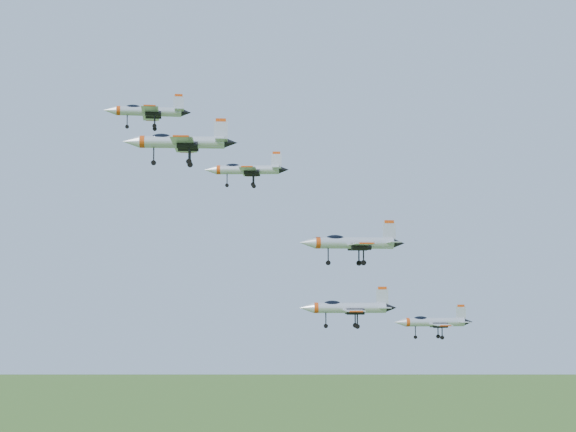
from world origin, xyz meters
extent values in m
cylinder|color=silver|center=(-11.77, 11.89, 141.16)|extent=(8.75, 2.01, 1.25)
cone|color=silver|center=(-16.95, 12.35, 141.16)|extent=(1.84, 1.40, 1.25)
cone|color=black|center=(-6.78, 11.44, 141.16)|extent=(1.44, 1.18, 1.06)
ellipsoid|color=black|center=(-13.88, 12.07, 141.63)|extent=(2.19, 1.09, 0.80)
cube|color=silver|center=(-11.81, 9.18, 140.92)|extent=(2.58, 4.42, 0.13)
cube|color=silver|center=(-11.34, 14.56, 140.92)|extent=(2.58, 4.42, 0.13)
cube|color=silver|center=(-7.83, 11.54, 142.46)|extent=(1.45, 0.24, 2.02)
cube|color=#C53F0D|center=(-7.83, 11.54, 143.52)|extent=(1.07, 0.23, 0.34)
cylinder|color=silver|center=(-0.08, 1.39, 132.16)|extent=(7.87, 3.08, 1.13)
cone|color=silver|center=(-4.63, 2.58, 132.16)|extent=(1.80, 1.49, 1.13)
cone|color=black|center=(4.30, 0.24, 132.16)|extent=(1.42, 1.24, 0.96)
ellipsoid|color=black|center=(-1.93, 1.87, 132.59)|extent=(2.06, 1.27, 0.72)
cube|color=silver|center=(-0.52, -1.01, 131.95)|extent=(2.91, 4.21, 0.12)
cube|color=silver|center=(0.71, 3.70, 131.95)|extent=(2.91, 4.21, 0.12)
cube|color=silver|center=(3.38, 0.49, 133.34)|extent=(1.29, 0.43, 1.83)
cube|color=#C53F0D|center=(3.38, 0.49, 134.30)|extent=(0.96, 0.36, 0.30)
cylinder|color=silver|center=(-10.01, -15.07, 132.49)|extent=(8.72, 2.68, 1.25)
cone|color=silver|center=(-15.12, -14.19, 132.49)|extent=(1.91, 1.52, 1.25)
cone|color=black|center=(-5.09, -15.91, 132.49)|extent=(1.50, 1.27, 1.06)
ellipsoid|color=black|center=(-12.09, -14.71, 132.96)|extent=(2.23, 1.24, 0.79)
cube|color=silver|center=(-10.27, -17.75, 132.25)|extent=(2.89, 4.53, 0.13)
cube|color=silver|center=(-9.37, -12.45, 132.25)|extent=(2.89, 4.53, 0.13)
cube|color=silver|center=(-6.13, -15.73, 133.78)|extent=(1.44, 0.36, 2.02)
cube|color=#C53F0D|center=(-6.13, -15.73, 134.84)|extent=(1.06, 0.31, 0.34)
cylinder|color=silver|center=(14.12, 2.28, 123.17)|extent=(10.41, 2.39, 1.49)
cone|color=silver|center=(7.96, 2.82, 123.17)|extent=(2.19, 1.67, 1.49)
cone|color=black|center=(20.06, 1.76, 123.17)|extent=(1.71, 1.40, 1.27)
ellipsoid|color=black|center=(11.61, 2.50, 123.73)|extent=(2.61, 1.29, 0.95)
cube|color=silver|center=(14.07, -0.94, 122.88)|extent=(3.07, 5.26, 0.16)
cube|color=silver|center=(14.63, 5.46, 122.88)|extent=(3.07, 5.26, 0.16)
cube|color=silver|center=(18.81, 1.87, 124.72)|extent=(1.73, 0.29, 2.41)
cube|color=#C53F0D|center=(18.81, 1.87, 125.98)|extent=(1.27, 0.27, 0.40)
cylinder|color=silver|center=(8.69, -12.57, 115.37)|extent=(7.96, 2.65, 1.14)
cone|color=silver|center=(4.05, -11.64, 115.37)|extent=(1.77, 1.42, 1.14)
cone|color=black|center=(13.16, -13.45, 115.37)|extent=(1.39, 1.19, 0.97)
ellipsoid|color=black|center=(6.80, -12.19, 115.80)|extent=(2.05, 1.18, 0.72)
cube|color=silver|center=(8.39, -15.01, 115.15)|extent=(2.73, 4.17, 0.12)
cube|color=silver|center=(9.34, -10.19, 115.15)|extent=(2.73, 4.17, 0.12)
cube|color=silver|center=(12.22, -13.27, 116.56)|extent=(1.31, 0.36, 1.84)
cube|color=#C53F0D|center=(12.22, -13.27, 117.52)|extent=(0.97, 0.31, 0.31)
cylinder|color=silver|center=(25.29, 2.49, 112.84)|extent=(7.93, 2.24, 1.13)
cone|color=silver|center=(20.63, 3.16, 112.84)|extent=(1.72, 1.35, 1.13)
cone|color=black|center=(29.78, 1.85, 112.84)|extent=(1.35, 1.13, 0.96)
ellipsoid|color=black|center=(23.39, 2.77, 113.27)|extent=(2.02, 1.08, 0.72)
cube|color=silver|center=(25.12, 0.05, 112.62)|extent=(2.53, 4.08, 0.12)
cube|color=silver|center=(25.81, 4.89, 112.62)|extent=(2.53, 4.08, 0.12)
cube|color=silver|center=(28.83, 1.99, 114.02)|extent=(1.31, 0.29, 1.83)
cube|color=#C53F0D|center=(28.83, 1.99, 114.98)|extent=(0.97, 0.26, 0.31)
camera|label=1|loc=(-18.35, -96.55, 118.47)|focal=50.00mm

